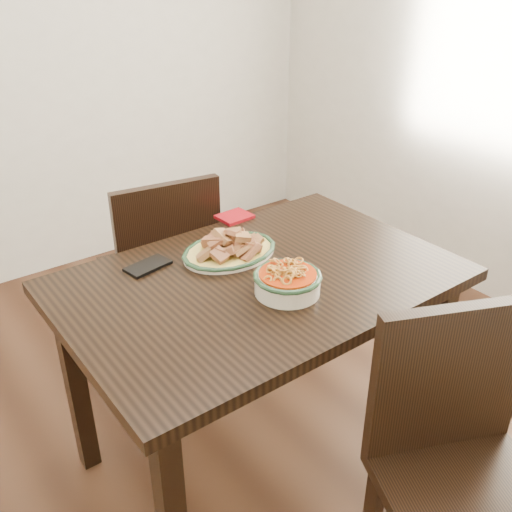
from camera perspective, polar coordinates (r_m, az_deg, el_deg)
floor at (r=2.25m, az=-3.38°, el=-18.65°), size 3.50×3.50×0.00m
wall_back at (r=3.19m, az=-23.13°, el=19.91°), size 3.50×0.10×2.60m
dining_table at (r=1.83m, az=0.38°, el=-4.58°), size 1.22×0.81×0.75m
chair_far at (r=2.39m, az=-9.28°, el=-0.87°), size 0.48×0.48×0.89m
chair_near at (r=1.63m, az=19.63°, el=-18.42°), size 0.55×0.55×0.89m
fish_plate at (r=1.88m, az=-2.70°, el=1.35°), size 0.32×0.25×0.11m
noodle_bowl at (r=1.67m, az=3.17°, el=-2.38°), size 0.20×0.20×0.08m
smartphone at (r=1.85m, az=-10.76°, el=-0.98°), size 0.15×0.10×0.01m
napkin at (r=2.16m, az=-2.17°, el=3.96°), size 0.13×0.11×0.01m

